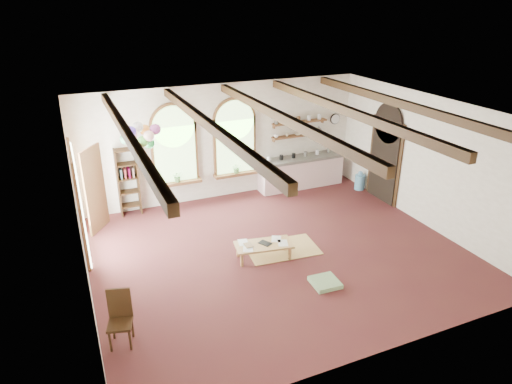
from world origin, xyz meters
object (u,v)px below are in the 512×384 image
side_chair (121,329)px  balloon_cluster (141,137)px  coffee_table (264,246)px  kitchen_counter (301,172)px

side_chair → balloon_cluster: bearing=72.6°
side_chair → balloon_cluster: 4.60m
coffee_table → side_chair: side_chair is taller
kitchen_counter → coffee_table: bearing=-129.2°
coffee_table → kitchen_counter: bearing=50.8°
side_chair → coffee_table: bearing=25.0°
kitchen_counter → side_chair: bearing=-141.0°
kitchen_counter → side_chair: side_chair is taller
balloon_cluster → coffee_table: bearing=-50.1°
side_chair → balloon_cluster: (1.23, 3.92, 2.07)m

